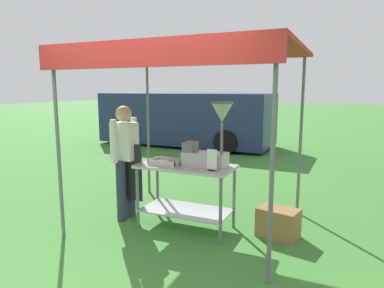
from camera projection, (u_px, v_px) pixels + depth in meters
ground_plane at (263, 158)px, 9.20m from camera, size 70.00×70.00×0.00m
stall_canopy at (189, 57)px, 4.36m from camera, size 2.77×2.28×2.33m
donut_cart at (186, 183)px, 4.53m from camera, size 1.26×0.63×0.86m
donut_tray at (166, 163)px, 4.52m from camera, size 0.40×0.27×0.07m
donut_fryer at (210, 142)px, 4.37m from camera, size 0.64×0.28×0.83m
menu_sign at (212, 162)px, 4.17m from camera, size 0.13×0.05×0.26m
vendor at (125, 156)px, 4.83m from camera, size 0.46×0.53×1.61m
supply_crate at (278, 223)px, 4.32m from camera, size 0.55×0.42×0.36m
van_navy at (186, 118)px, 11.24m from camera, size 5.61×2.17×1.69m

